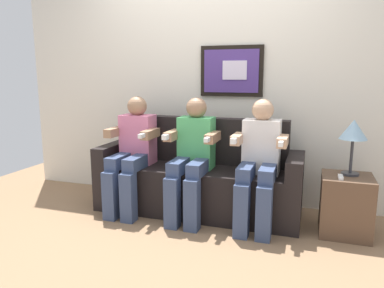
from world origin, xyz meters
name	(u,v)px	position (x,y,z in m)	size (l,w,h in m)	color
ground_plane	(187,223)	(0.00, 0.00, 0.00)	(5.65, 5.65, 0.00)	#8C6B4C
back_wall_assembly	(211,76)	(0.01, 0.76, 1.30)	(4.34, 0.10, 2.60)	silver
couch	(198,180)	(0.00, 0.33, 0.31)	(1.94, 0.58, 0.90)	black
person_on_left	(133,150)	(-0.60, 0.16, 0.61)	(0.46, 0.56, 1.11)	pink
person_in_middle	(192,154)	(0.00, 0.16, 0.61)	(0.46, 0.56, 1.11)	#4CB266
person_on_right	(259,159)	(0.60, 0.16, 0.61)	(0.46, 0.56, 1.11)	white
side_table_right	(346,205)	(1.32, 0.22, 0.25)	(0.40, 0.40, 0.50)	brown
table_lamp	(353,132)	(1.34, 0.26, 0.86)	(0.22, 0.22, 0.46)	#333338
spare_remote_on_table	(341,177)	(1.26, 0.13, 0.51)	(0.04, 0.13, 0.02)	white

